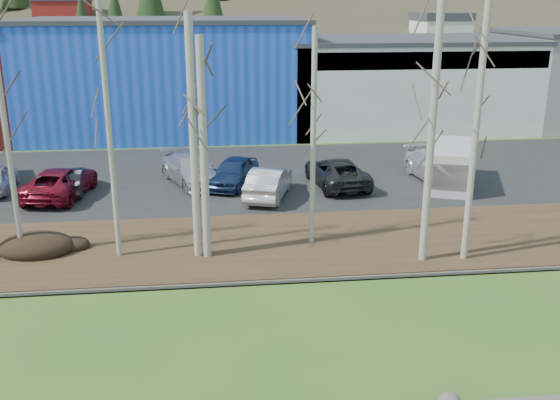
{
  "coord_description": "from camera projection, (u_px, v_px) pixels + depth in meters",
  "views": [
    {
      "loc": [
        -2.95,
        -9.07,
        9.59
      ],
      "look_at": [
        -0.47,
        12.78,
        2.5
      ],
      "focal_mm": 40.0,
      "sensor_mm": 36.0,
      "label": 1
    }
  ],
  "objects": [
    {
      "name": "river",
      "position": [
        317.0,
        336.0,
        18.65
      ],
      "size": [
        80.0,
        8.0,
        0.9
      ],
      "primitive_type": null,
      "color": "black",
      "rests_on": "ground"
    },
    {
      "name": "far_bank_rocks",
      "position": [
        298.0,
        278.0,
        22.53
      ],
      "size": [
        80.0,
        0.8,
        0.46
      ],
      "primitive_type": null,
      "color": "#47423D",
      "rests_on": "ground"
    },
    {
      "name": "far_bank",
      "position": [
        287.0,
        243.0,
        25.53
      ],
      "size": [
        80.0,
        7.0,
        0.15
      ],
      "primitive_type": "cube",
      "color": "#382616",
      "rests_on": "ground"
    },
    {
      "name": "parking_lot",
      "position": [
        264.0,
        175.0,
        35.46
      ],
      "size": [
        80.0,
        14.0,
        0.14
      ],
      "primitive_type": "cube",
      "color": "black",
      "rests_on": "ground"
    },
    {
      "name": "building_blue",
      "position": [
        168.0,
        75.0,
        46.8
      ],
      "size": [
        20.4,
        12.24,
        8.3
      ],
      "color": "#1444B9",
      "rests_on": "ground"
    },
    {
      "name": "building_white",
      "position": [
        400.0,
        82.0,
        48.95
      ],
      "size": [
        18.36,
        12.24,
        6.8
      ],
      "color": "beige",
      "rests_on": "ground"
    },
    {
      "name": "dirt_mound",
      "position": [
        36.0,
        245.0,
        24.37
      ],
      "size": [
        2.94,
        2.07,
        0.58
      ],
      "primitive_type": "ellipsoid",
      "color": "black",
      "rests_on": "far_bank"
    },
    {
      "name": "birch_1",
      "position": [
        5.0,
        130.0,
        22.73
      ],
      "size": [
        0.21,
        0.21,
        9.83
      ],
      "color": "#B4AEA2",
      "rests_on": "far_bank"
    },
    {
      "name": "birch_2",
      "position": [
        194.0,
        140.0,
        22.78
      ],
      "size": [
        0.31,
        0.31,
        9.07
      ],
      "color": "#B4AEA2",
      "rests_on": "far_bank"
    },
    {
      "name": "birch_3",
      "position": [
        109.0,
        133.0,
        22.7
      ],
      "size": [
        0.2,
        0.2,
        9.63
      ],
      "color": "#B4AEA2",
      "rests_on": "far_bank"
    },
    {
      "name": "birch_4",
      "position": [
        204.0,
        151.0,
        22.83
      ],
      "size": [
        0.3,
        0.3,
        8.29
      ],
      "color": "#B4AEA2",
      "rests_on": "far_bank"
    },
    {
      "name": "birch_5",
      "position": [
        313.0,
        140.0,
        24.23
      ],
      "size": [
        0.21,
        0.21,
        8.49
      ],
      "color": "#B4AEA2",
      "rests_on": "far_bank"
    },
    {
      "name": "birch_6",
      "position": [
        431.0,
        136.0,
        22.31
      ],
      "size": [
        0.28,
        0.28,
        9.55
      ],
      "color": "#B4AEA2",
      "rests_on": "far_bank"
    },
    {
      "name": "birch_7",
      "position": [
        476.0,
        133.0,
        22.39
      ],
      "size": [
        0.24,
        0.24,
        9.76
      ],
      "color": "#B4AEA2",
      "rests_on": "far_bank"
    },
    {
      "name": "car_1",
      "position": [
        71.0,
        180.0,
        31.86
      ],
      "size": [
        1.62,
        4.04,
        1.3
      ],
      "primitive_type": "imported",
      "rotation": [
        0.0,
        0.0,
        3.2
      ],
      "color": "black",
      "rests_on": "parking_lot"
    },
    {
      "name": "car_2",
      "position": [
        60.0,
        182.0,
        31.15
      ],
      "size": [
        3.32,
        5.66,
        1.48
      ],
      "primitive_type": "imported",
      "rotation": [
        0.0,
        0.0,
        2.97
      ],
      "color": "maroon",
      "rests_on": "parking_lot"
    },
    {
      "name": "car_3",
      "position": [
        192.0,
        170.0,
        33.4
      ],
      "size": [
        3.95,
        5.65,
        1.52
      ],
      "primitive_type": "imported",
      "rotation": [
        0.0,
        0.0,
        0.39
      ],
      "color": "#A7AAAF",
      "rests_on": "parking_lot"
    },
    {
      "name": "car_4",
      "position": [
        233.0,
        172.0,
        32.93
      ],
      "size": [
        3.3,
        4.75,
        1.5
      ],
      "primitive_type": "imported",
      "rotation": [
        0.0,
        0.0,
        -0.39
      ],
      "color": "navy",
      "rests_on": "parking_lot"
    },
    {
      "name": "car_5",
      "position": [
        269.0,
        182.0,
        31.03
      ],
      "size": [
        2.93,
        4.92,
        1.53
      ],
      "primitive_type": "imported",
      "rotation": [
        0.0,
        0.0,
        2.84
      ],
      "color": "silver",
      "rests_on": "parking_lot"
    },
    {
      "name": "car_6",
      "position": [
        337.0,
        172.0,
        33.01
      ],
      "size": [
        3.03,
        5.57,
        1.48
      ],
      "primitive_type": "imported",
      "rotation": [
        0.0,
        0.0,
        3.25
      ],
      "color": "#242527",
      "rests_on": "parking_lot"
    },
    {
      "name": "car_7",
      "position": [
        437.0,
        167.0,
        33.93
      ],
      "size": [
        2.67,
        5.51,
        1.54
      ],
      "primitive_type": "imported",
      "rotation": [
        0.0,
        0.0,
        0.1
      ],
      "color": "silver",
      "rests_on": "parking_lot"
    },
    {
      "name": "van_white",
      "position": [
        451.0,
        166.0,
        32.73
      ],
      "size": [
        3.69,
        5.39,
        2.18
      ],
      "rotation": [
        0.0,
        0.0,
        -0.36
      ],
      "color": "white",
      "rests_on": "parking_lot"
    }
  ]
}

